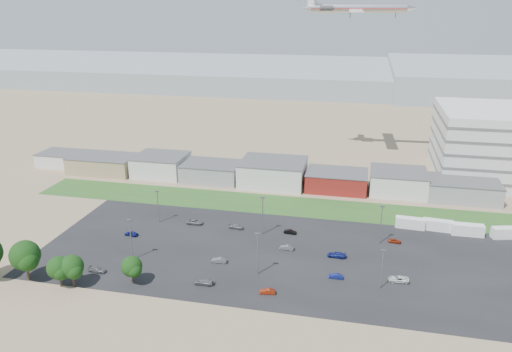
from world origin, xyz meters
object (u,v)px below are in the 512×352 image
(parked_car_10, at_px, (97,269))
(parked_car_11, at_px, (290,232))
(parked_car_5, at_px, (131,233))
(parked_car_0, at_px, (398,279))
(parked_car_7, at_px, (287,247))
(parked_car_1, at_px, (336,276))
(parked_car_6, at_px, (236,227))
(parked_car_12, at_px, (337,255))
(parked_car_9, at_px, (195,222))
(parked_car_4, at_px, (219,260))
(parked_car_3, at_px, (204,282))
(parked_car_13, at_px, (267,291))
(airliner, at_px, (359,8))
(parked_car_8, at_px, (395,241))
(box_trailer_a, at_px, (410,223))

(parked_car_10, xyz_separation_m, parked_car_11, (40.96, 30.13, -0.07))
(parked_car_5, bearing_deg, parked_car_0, 90.51)
(parked_car_7, bearing_deg, parked_car_1, 51.89)
(parked_car_6, xyz_separation_m, parked_car_12, (28.50, -10.73, 0.03))
(parked_car_9, bearing_deg, parked_car_0, -111.85)
(parked_car_7, bearing_deg, parked_car_4, -52.64)
(parked_car_11, xyz_separation_m, parked_car_12, (13.23, -10.73, 0.09))
(parked_car_9, bearing_deg, parked_car_3, -159.68)
(parked_car_6, height_order, parked_car_10, parked_car_10)
(parked_car_9, relative_size, parked_car_11, 1.35)
(parked_car_10, bearing_deg, parked_car_5, 5.28)
(parked_car_1, xyz_separation_m, parked_car_13, (-13.99, -9.69, 0.01))
(parked_car_6, height_order, parked_car_7, parked_car_6)
(parked_car_0, xyz_separation_m, parked_car_3, (-42.57, -10.67, -0.01))
(airliner, distance_m, parked_car_4, 113.56)
(parked_car_4, bearing_deg, parked_car_12, 103.61)
(parked_car_6, distance_m, parked_car_9, 12.26)
(airliner, xyz_separation_m, parked_car_13, (-12.82, -105.23, -57.43))
(parked_car_3, bearing_deg, parked_car_11, 152.32)
(parked_car_8, relative_size, parked_car_13, 0.95)
(box_trailer_a, distance_m, parked_car_6, 48.67)
(parked_car_0, height_order, parked_car_8, parked_car_0)
(box_trailer_a, distance_m, parked_car_5, 77.03)
(parked_car_13, bearing_deg, parked_car_3, -100.13)
(parked_car_7, bearing_deg, parked_car_0, 72.92)
(parked_car_13, bearing_deg, parked_car_7, 170.04)
(parked_car_5, height_order, parked_car_12, parked_car_12)
(parked_car_9, bearing_deg, box_trailer_a, -82.04)
(parked_car_13, bearing_deg, parked_car_11, 171.81)
(airliner, height_order, parked_car_1, airliner)
(parked_car_1, bearing_deg, parked_car_3, -71.49)
(parked_car_5, bearing_deg, parked_car_3, 61.81)
(parked_car_12, bearing_deg, parked_car_0, 62.54)
(parked_car_0, bearing_deg, parked_car_8, 177.68)
(parked_car_5, bearing_deg, parked_car_6, 119.30)
(parked_car_3, bearing_deg, parked_car_4, 175.63)
(parked_car_3, distance_m, parked_car_10, 26.02)
(box_trailer_a, distance_m, parked_car_4, 55.69)
(parked_car_12, xyz_separation_m, parked_car_13, (-13.48, -19.87, -0.09))
(parked_car_11, bearing_deg, parked_car_8, -83.66)
(parked_car_3, distance_m, parked_car_11, 33.50)
(parked_car_3, height_order, parked_car_9, parked_car_9)
(parked_car_13, bearing_deg, parked_car_8, 130.49)
(parked_car_8, distance_m, parked_car_13, 41.78)
(parked_car_3, distance_m, parked_car_12, 34.12)
(box_trailer_a, relative_size, parked_car_4, 2.12)
(parked_car_4, bearing_deg, parked_car_0, 86.19)
(parked_car_10, xyz_separation_m, parked_car_13, (40.71, -0.47, -0.07))
(box_trailer_a, height_order, parked_car_6, box_trailer_a)
(parked_car_7, height_order, parked_car_11, parked_car_7)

